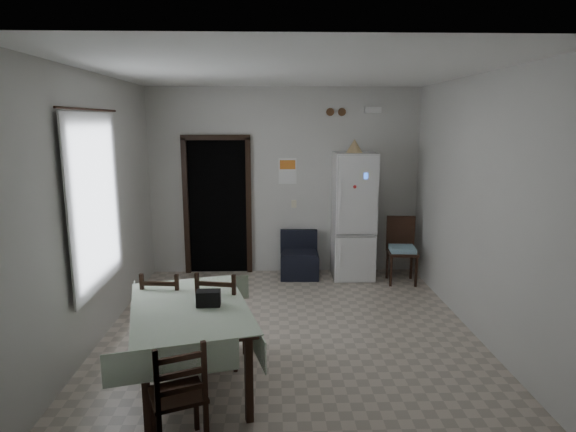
% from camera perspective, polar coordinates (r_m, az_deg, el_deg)
% --- Properties ---
extents(ground, '(4.50, 4.50, 0.00)m').
position_cam_1_polar(ground, '(5.75, 0.17, -13.30)').
color(ground, '#AD9F8D').
rests_on(ground, ground).
extents(ceiling, '(4.20, 4.50, 0.02)m').
position_cam_1_polar(ceiling, '(5.26, 0.19, 16.81)').
color(ceiling, white).
rests_on(ceiling, ground).
extents(wall_back, '(4.20, 0.02, 2.90)m').
position_cam_1_polar(wall_back, '(7.54, -0.44, 4.07)').
color(wall_back, beige).
rests_on(wall_back, ground).
extents(wall_front, '(4.20, 0.02, 2.90)m').
position_cam_1_polar(wall_front, '(3.13, 1.65, -6.19)').
color(wall_front, beige).
rests_on(wall_front, ground).
extents(wall_left, '(0.02, 4.50, 2.90)m').
position_cam_1_polar(wall_left, '(5.65, -21.64, 0.87)').
color(wall_left, beige).
rests_on(wall_left, ground).
extents(wall_right, '(0.02, 4.50, 2.90)m').
position_cam_1_polar(wall_right, '(5.79, 21.45, 1.11)').
color(wall_right, beige).
rests_on(wall_right, ground).
extents(doorway, '(1.06, 0.52, 2.22)m').
position_cam_1_polar(doorway, '(7.85, -8.16, 1.36)').
color(doorway, black).
rests_on(doorway, ground).
extents(window_recess, '(0.10, 1.20, 1.60)m').
position_cam_1_polar(window_recess, '(5.46, -22.90, 1.52)').
color(window_recess, silver).
rests_on(window_recess, ground).
extents(curtain, '(0.02, 1.45, 1.85)m').
position_cam_1_polar(curtain, '(5.43, -21.82, 1.54)').
color(curtain, silver).
rests_on(curtain, ground).
extents(curtain_rod, '(0.02, 1.60, 0.02)m').
position_cam_1_polar(curtain_rod, '(5.36, -22.46, 11.60)').
color(curtain_rod, black).
rests_on(curtain_rod, ground).
extents(calendar, '(0.28, 0.02, 0.40)m').
position_cam_1_polar(calendar, '(7.51, -0.05, 5.35)').
color(calendar, white).
rests_on(calendar, ground).
extents(calendar_image, '(0.24, 0.01, 0.14)m').
position_cam_1_polar(calendar_image, '(7.50, -0.05, 6.11)').
color(calendar_image, orange).
rests_on(calendar_image, ground).
extents(light_switch, '(0.08, 0.02, 0.12)m').
position_cam_1_polar(light_switch, '(7.59, 0.70, 1.44)').
color(light_switch, beige).
rests_on(light_switch, ground).
extents(vent_left, '(0.12, 0.03, 0.12)m').
position_cam_1_polar(vent_left, '(7.52, 5.02, 12.18)').
color(vent_left, '#533621').
rests_on(vent_left, ground).
extents(vent_right, '(0.12, 0.03, 0.12)m').
position_cam_1_polar(vent_right, '(7.54, 6.41, 12.15)').
color(vent_right, '#533621').
rests_on(vent_right, ground).
extents(emergency_light, '(0.25, 0.07, 0.09)m').
position_cam_1_polar(emergency_light, '(7.60, 10.03, 12.27)').
color(emergency_light, white).
rests_on(emergency_light, ground).
extents(fridge, '(0.63, 0.63, 1.92)m').
position_cam_1_polar(fridge, '(7.41, 7.77, 0.02)').
color(fridge, silver).
rests_on(fridge, ground).
extents(tan_cone, '(0.26, 0.26, 0.20)m').
position_cam_1_polar(tan_cone, '(7.24, 7.88, 8.23)').
color(tan_cone, tan).
rests_on(tan_cone, fridge).
extents(navy_seat, '(0.60, 0.58, 0.70)m').
position_cam_1_polar(navy_seat, '(7.46, 1.37, -4.64)').
color(navy_seat, black).
rests_on(navy_seat, ground).
extents(corner_chair, '(0.46, 0.46, 0.98)m').
position_cam_1_polar(corner_chair, '(7.36, 13.37, -4.03)').
color(corner_chair, black).
rests_on(corner_chair, ground).
extents(dining_table, '(1.34, 1.70, 0.78)m').
position_cam_1_polar(dining_table, '(4.56, -11.42, -14.96)').
color(dining_table, beige).
rests_on(dining_table, ground).
extents(black_bag, '(0.21, 0.13, 0.14)m').
position_cam_1_polar(black_bag, '(4.35, -9.40, -9.58)').
color(black_bag, black).
rests_on(black_bag, dining_table).
extents(dining_chair_far_left, '(0.44, 0.44, 0.94)m').
position_cam_1_polar(dining_chair_far_left, '(5.13, -14.20, -11.10)').
color(dining_chair_far_left, black).
rests_on(dining_chair_far_left, ground).
extents(dining_chair_far_right, '(0.49, 0.49, 0.98)m').
position_cam_1_polar(dining_chair_far_right, '(4.92, -7.83, -11.61)').
color(dining_chair_far_right, black).
rests_on(dining_chair_far_right, ground).
extents(dining_chair_near_head, '(0.50, 0.50, 0.89)m').
position_cam_1_polar(dining_chair_near_head, '(3.80, -12.94, -19.78)').
color(dining_chair_near_head, black).
rests_on(dining_chair_near_head, ground).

